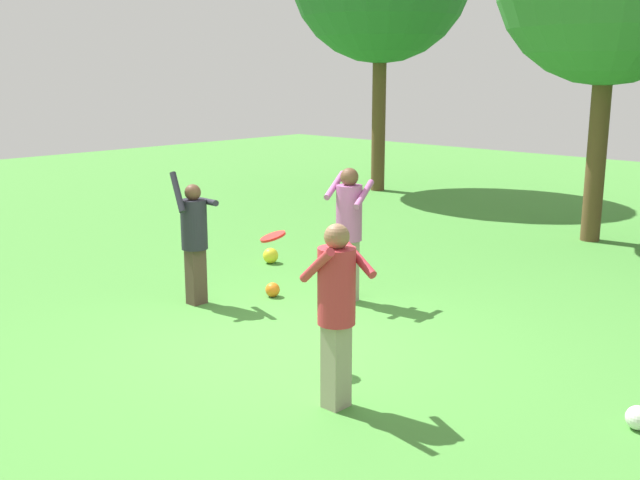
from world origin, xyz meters
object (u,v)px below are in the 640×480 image
at_px(ball_orange, 273,290).
at_px(ball_yellow, 271,256).
at_px(person_catcher, 336,301).
at_px(person_bystander, 349,223).
at_px(ball_white, 638,418).
at_px(person_thrower, 194,234).
at_px(frisbee, 273,237).

height_order(ball_orange, ball_yellow, ball_yellow).
relative_size(person_catcher, ball_yellow, 6.90).
height_order(person_catcher, person_bystander, person_bystander).
xyz_separation_m(person_bystander, ball_white, (4.19, -1.01, -0.96)).
bearing_deg(ball_orange, person_bystander, 32.96).
xyz_separation_m(person_thrower, frisbee, (2.18, -0.63, 0.40)).
relative_size(person_thrower, ball_orange, 8.87).
bearing_deg(frisbee, ball_orange, 137.71).
bearing_deg(person_catcher, person_thrower, 0.76).
bearing_deg(ball_orange, ball_yellow, 138.16).
height_order(frisbee, ball_white, frisbee).
xyz_separation_m(person_thrower, ball_yellow, (-0.84, 2.10, -0.82)).
relative_size(frisbee, ball_orange, 1.90).
height_order(person_thrower, ball_orange, person_thrower).
bearing_deg(person_catcher, ball_yellow, -18.91).
bearing_deg(frisbee, ball_yellow, 137.91).
xyz_separation_m(person_thrower, person_catcher, (3.41, -1.01, 0.07)).
bearing_deg(ball_yellow, person_catcher, -36.19).
bearing_deg(ball_orange, frisbee, -42.29).
relative_size(person_catcher, ball_orange, 8.65).
bearing_deg(ball_orange, ball_white, -5.04).
xyz_separation_m(person_catcher, ball_yellow, (-4.25, 3.11, -0.89)).
bearing_deg(person_thrower, ball_yellow, 127.91).
height_order(person_thrower, person_bystander, person_bystander).
bearing_deg(person_bystander, person_catcher, 18.51).
bearing_deg(ball_white, person_catcher, -146.15).
height_order(person_catcher, ball_orange, person_catcher).
bearing_deg(person_bystander, ball_yellow, -127.08).
xyz_separation_m(frisbee, ball_orange, (-1.67, 1.52, -1.24)).
xyz_separation_m(frisbee, ball_white, (3.40, 1.07, -1.24)).
relative_size(person_bystander, ball_white, 8.51).
distance_m(frisbee, ball_yellow, 4.24).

